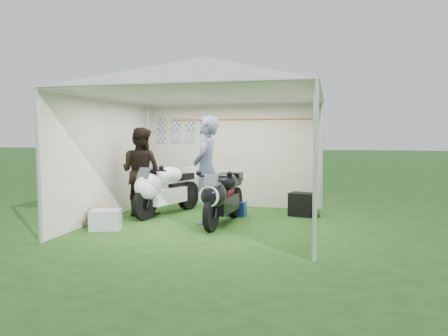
{
  "coord_description": "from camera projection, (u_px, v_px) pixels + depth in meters",
  "views": [
    {
      "loc": [
        2.17,
        -7.58,
        1.61
      ],
      "look_at": [
        0.25,
        0.35,
        0.99
      ],
      "focal_mm": 35.0,
      "sensor_mm": 36.0,
      "label": 1
    }
  ],
  "objects": [
    {
      "name": "crate_1",
      "position": [
        102.0,
        217.0,
        7.7
      ],
      "size": [
        0.39,
        0.39,
        0.33
      ],
      "primitive_type": "cube",
      "rotation": [
        0.0,
        0.0,
        0.07
      ],
      "color": "#8F704C",
      "rests_on": "ground"
    },
    {
      "name": "motorcycle_black",
      "position": [
        222.0,
        195.0,
        7.77
      ],
      "size": [
        0.53,
        1.96,
        0.97
      ],
      "rotation": [
        0.0,
        0.0,
        -0.08
      ],
      "color": "black",
      "rests_on": "ground"
    },
    {
      "name": "person_dark_jacket",
      "position": [
        141.0,
        172.0,
        8.67
      ],
      "size": [
        0.95,
        0.8,
        1.76
      ],
      "primitive_type": "imported",
      "rotation": [
        0.0,
        0.0,
        2.98
      ],
      "color": "black",
      "rests_on": "ground"
    },
    {
      "name": "paddock_stand",
      "position": [
        236.0,
        209.0,
        8.65
      ],
      "size": [
        0.39,
        0.26,
        0.28
      ],
      "primitive_type": "cube",
      "rotation": [
        0.0,
        0.0,
        -0.08
      ],
      "color": "#1E39B4",
      "rests_on": "ground"
    },
    {
      "name": "crate_0",
      "position": [
        106.0,
        220.0,
        7.44
      ],
      "size": [
        0.6,
        0.53,
        0.34
      ],
      "primitive_type": "cube",
      "rotation": [
        0.0,
        0.0,
        0.33
      ],
      "color": "silver",
      "rests_on": "ground"
    },
    {
      "name": "ground",
      "position": [
        206.0,
        223.0,
        7.98
      ],
      "size": [
        80.0,
        80.0,
        0.0
      ],
      "primitive_type": "plane",
      "color": "#204716",
      "rests_on": "ground"
    },
    {
      "name": "equipment_box",
      "position": [
        302.0,
        204.0,
        8.67
      ],
      "size": [
        0.53,
        0.46,
        0.46
      ],
      "primitive_type": "cube",
      "rotation": [
        0.0,
        0.0,
        -0.22
      ],
      "color": "black",
      "rests_on": "ground"
    },
    {
      "name": "canopy_tent",
      "position": [
        206.0,
        81.0,
        7.81
      ],
      "size": [
        5.66,
        5.66,
        3.0
      ],
      "color": "silver",
      "rests_on": "ground"
    },
    {
      "name": "person_blue_jacket",
      "position": [
        206.0,
        170.0,
        7.94
      ],
      "size": [
        0.49,
        0.73,
        1.95
      ],
      "primitive_type": "imported",
      "rotation": [
        0.0,
        0.0,
        -1.53
      ],
      "color": "slate",
      "rests_on": "ground"
    },
    {
      "name": "motorcycle_white",
      "position": [
        165.0,
        188.0,
        8.72
      ],
      "size": [
        0.86,
        1.97,
        1.0
      ],
      "rotation": [
        0.0,
        0.0,
        -0.29
      ],
      "color": "black",
      "rests_on": "ground"
    }
  ]
}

